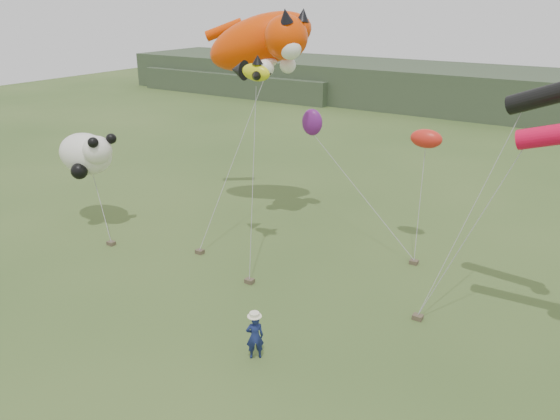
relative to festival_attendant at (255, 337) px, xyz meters
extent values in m
plane|color=#385123|center=(-0.75, -0.16, -0.75)|extent=(120.00, 120.00, 0.00)
cube|color=#2D3D28|center=(-0.75, 44.84, 1.25)|extent=(90.00, 12.00, 4.00)
cube|color=#2D3D28|center=(-30.75, 41.84, 0.50)|extent=(25.00, 8.00, 2.50)
imported|color=navy|center=(0.00, 0.00, 0.00)|extent=(0.65, 0.63, 1.51)
cube|color=brown|center=(-6.31, 4.75, -0.67)|extent=(0.34, 0.27, 0.17)
cube|color=brown|center=(-2.93, 3.77, -0.67)|extent=(0.34, 0.27, 0.17)
cube|color=brown|center=(3.51, 4.81, -0.67)|extent=(0.34, 0.27, 0.17)
cube|color=brown|center=(-10.26, 3.26, -0.67)|extent=(0.34, 0.27, 0.17)
cube|color=brown|center=(1.92, 8.84, -0.67)|extent=(0.34, 0.27, 0.17)
ellipsoid|color=#EA3A00|center=(-7.06, 10.62, 7.76)|extent=(6.08, 4.31, 3.85)
sphere|color=#EA3A00|center=(-4.92, 9.55, 8.08)|extent=(1.92, 1.92, 1.92)
cone|color=black|center=(-4.60, 9.02, 8.99)|extent=(0.60, 0.73, 0.72)
cone|color=black|center=(-4.39, 10.09, 8.99)|extent=(0.60, 0.69, 0.68)
sphere|color=white|center=(-4.49, 9.23, 7.65)|extent=(0.96, 0.96, 0.96)
ellipsoid|color=white|center=(-6.84, 10.30, 6.91)|extent=(1.88, 0.94, 0.59)
sphere|color=white|center=(-5.56, 8.91, 6.80)|extent=(0.75, 0.75, 0.75)
sphere|color=white|center=(-5.35, 10.41, 6.80)|extent=(0.75, 0.75, 0.75)
cylinder|color=#EA3A00|center=(-9.83, 11.47, 8.19)|extent=(1.99, 1.46, 1.16)
ellipsoid|color=yellow|center=(-4.04, 5.99, 7.01)|extent=(1.30, 0.56, 0.77)
cone|color=black|center=(-5.09, 6.26, 7.01)|extent=(0.63, 0.80, 0.79)
cone|color=black|center=(-3.95, 5.99, 7.50)|extent=(0.44, 0.44, 0.35)
cone|color=black|center=(-3.77, 5.55, 6.92)|extent=(0.46, 0.49, 0.35)
cone|color=black|center=(-3.77, 6.43, 6.92)|extent=(0.46, 0.49, 0.35)
ellipsoid|color=white|center=(-13.16, 4.71, 2.75)|extent=(2.96, 1.97, 1.97)
sphere|color=white|center=(-11.85, 4.39, 3.19)|extent=(1.32, 1.32, 1.32)
sphere|color=black|center=(-11.52, 3.95, 3.68)|extent=(0.48, 0.48, 0.48)
sphere|color=black|center=(-11.41, 4.88, 3.68)|extent=(0.48, 0.48, 0.48)
sphere|color=black|center=(-12.62, 3.84, 2.20)|extent=(0.77, 0.77, 0.77)
sphere|color=black|center=(-14.04, 5.04, 2.31)|extent=(0.77, 0.77, 0.77)
ellipsoid|color=red|center=(1.33, 10.73, 4.16)|extent=(1.36, 0.80, 0.80)
ellipsoid|color=#681971|center=(-4.76, 11.76, 3.97)|extent=(1.08, 0.72, 1.32)
camera|label=1|loc=(8.29, -11.48, 9.62)|focal=35.00mm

